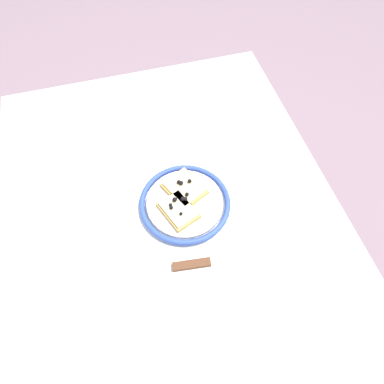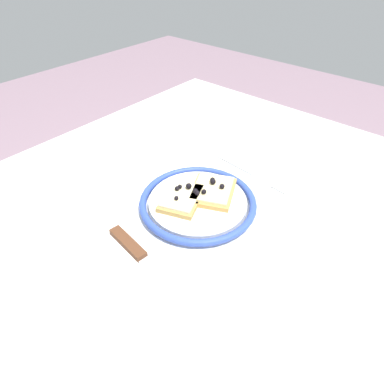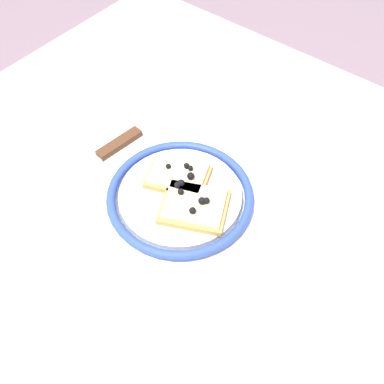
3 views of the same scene
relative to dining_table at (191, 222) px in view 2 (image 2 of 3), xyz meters
The scene contains 7 objects.
ground_plane 0.63m from the dining_table, ahead, with size 6.00×6.00×0.00m, color gray.
dining_table is the anchor object (origin of this frame).
plate 0.11m from the dining_table, 60.20° to the left, with size 0.23×0.23×0.02m.
pizza_slice_near 0.12m from the dining_table, 20.63° to the left, with size 0.12×0.10×0.03m.
pizza_slice_far 0.12m from the dining_table, 105.59° to the left, with size 0.13×0.12×0.03m.
knife 0.21m from the dining_table, 13.44° to the left, with size 0.05×0.24×0.01m.
fork 0.18m from the dining_table, 158.67° to the left, with size 0.03×0.20×0.00m.
Camera 2 is at (0.41, 0.35, 1.16)m, focal length 30.71 mm.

